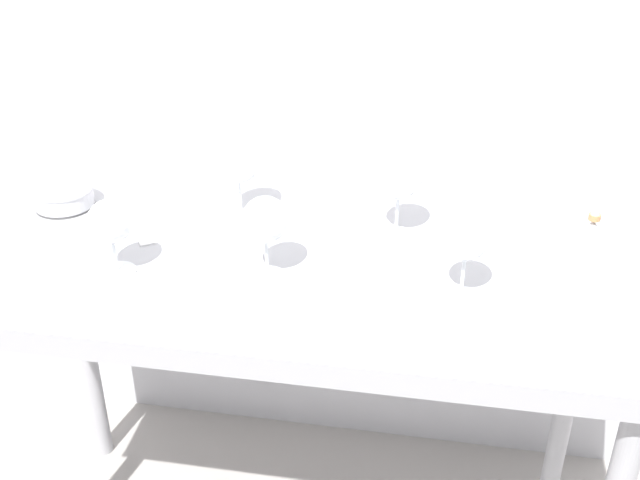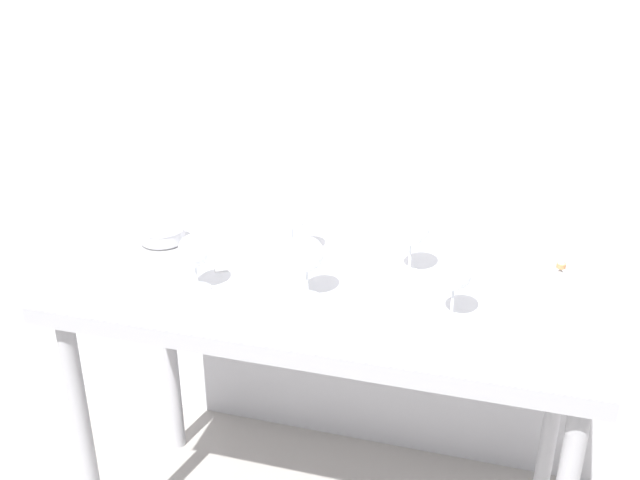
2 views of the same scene
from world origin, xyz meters
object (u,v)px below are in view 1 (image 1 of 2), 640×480
(wine_glass_far_left, at_px, (238,161))
(decanter_funnel, at_px, (591,238))
(wine_glass_near_left, at_px, (110,224))
(wine_glass_near_right, at_px, (467,240))
(tasting_sheet_upper, at_px, (166,215))
(tasting_bowl, at_px, (63,195))
(wine_glass_far_right, at_px, (399,178))
(wine_glass_near_center, at_px, (265,222))

(wine_glass_far_left, xyz_separation_m, decanter_funnel, (0.72, -0.05, -0.09))
(wine_glass_near_left, xyz_separation_m, decanter_funnel, (0.90, 0.22, -0.06))
(wine_glass_near_right, height_order, tasting_sheet_upper, wine_glass_near_right)
(wine_glass_near_left, bearing_deg, tasting_bowl, 132.71)
(tasting_bowl, bearing_deg, tasting_sheet_upper, -1.33)
(wine_glass_far_right, relative_size, wine_glass_near_right, 1.10)
(wine_glass_near_center, xyz_separation_m, tasting_bowl, (-0.51, 0.21, -0.09))
(wine_glass_near_right, bearing_deg, wine_glass_near_center, 178.29)
(wine_glass_near_right, height_order, decanter_funnel, wine_glass_near_right)
(tasting_sheet_upper, distance_m, decanter_funnel, 0.89)
(wine_glass_near_center, height_order, tasting_bowl, wine_glass_near_center)
(wine_glass_near_left, bearing_deg, tasting_sheet_upper, 86.79)
(wine_glass_near_right, distance_m, tasting_sheet_upper, 0.69)
(wine_glass_near_right, xyz_separation_m, decanter_funnel, (0.25, 0.19, -0.08))
(wine_glass_far_right, bearing_deg, tasting_bowl, 179.72)
(tasting_sheet_upper, bearing_deg, wine_glass_far_left, -23.26)
(wine_glass_far_left, height_order, wine_glass_near_left, wine_glass_far_left)
(tasting_bowl, xyz_separation_m, decanter_funnel, (1.13, -0.03, 0.02))
(wine_glass_near_center, height_order, wine_glass_far_right, wine_glass_far_right)
(wine_glass_near_center, height_order, wine_glass_near_left, wine_glass_near_center)
(wine_glass_near_left, bearing_deg, wine_glass_near_center, 7.30)
(wine_glass_near_right, height_order, tasting_bowl, wine_glass_near_right)
(tasting_sheet_upper, bearing_deg, wine_glass_near_right, -50.11)
(wine_glass_near_center, relative_size, tasting_bowl, 1.22)
(wine_glass_near_left, bearing_deg, decanter_funnel, 13.47)
(wine_glass_near_center, xyz_separation_m, wine_glass_far_left, (-0.11, 0.22, 0.01))
(tasting_bowl, distance_m, decanter_funnel, 1.13)
(wine_glass_far_left, bearing_deg, wine_glass_near_center, -63.72)
(wine_glass_far_right, xyz_separation_m, tasting_sheet_upper, (-0.50, -0.00, -0.13))
(wine_glass_near_center, xyz_separation_m, decanter_funnel, (0.61, 0.18, -0.08))
(wine_glass_far_left, xyz_separation_m, tasting_sheet_upper, (-0.16, -0.03, -0.13))
(wine_glass_far_right, bearing_deg, wine_glass_far_left, 176.09)
(wine_glass_near_center, relative_size, tasting_sheet_upper, 0.74)
(wine_glass_far_left, distance_m, decanter_funnel, 0.73)
(wine_glass_far_right, bearing_deg, wine_glass_near_left, -155.28)
(wine_glass_near_left, relative_size, tasting_sheet_upper, 0.68)
(tasting_sheet_upper, bearing_deg, decanter_funnel, -33.26)
(wine_glass_near_left, height_order, wine_glass_near_right, wine_glass_near_right)
(wine_glass_far_right, relative_size, tasting_bowl, 1.35)
(wine_glass_near_left, xyz_separation_m, wine_glass_near_right, (0.65, 0.03, 0.01))
(wine_glass_near_center, distance_m, wine_glass_near_left, 0.29)
(wine_glass_far_right, distance_m, wine_glass_far_left, 0.34)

